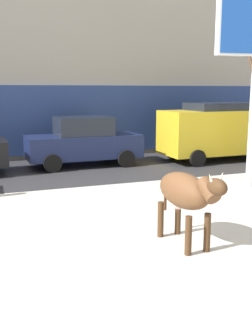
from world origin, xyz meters
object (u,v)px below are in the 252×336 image
object	(u,v)px
cow_brown	(186,193)
pedestrian_near_billboard	(169,131)
car_yellow_van	(219,130)
car_navy_sedan	(84,142)

from	to	relation	value
cow_brown	pedestrian_near_billboard	xyz separation A→B (m)	(5.27, 11.27, -0.11)
pedestrian_near_billboard	car_yellow_van	bearing A→B (deg)	-83.13
cow_brown	car_navy_sedan	world-z (taller)	car_navy_sedan
car_yellow_van	pedestrian_near_billboard	size ratio (longest dim) A/B	2.67
cow_brown	car_navy_sedan	xyz separation A→B (m)	(0.31, 8.41, -0.09)
car_navy_sedan	car_yellow_van	world-z (taller)	car_yellow_van
car_navy_sedan	pedestrian_near_billboard	size ratio (longest dim) A/B	2.44
car_yellow_van	cow_brown	bearing A→B (deg)	-126.66
car_navy_sedan	pedestrian_near_billboard	xyz separation A→B (m)	(4.96, 2.85, -0.03)
cow_brown	car_navy_sedan	distance (m)	8.42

